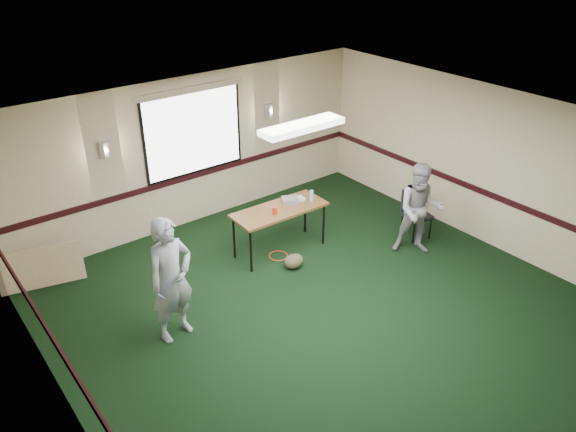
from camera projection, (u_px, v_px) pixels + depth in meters
ground at (345, 327)px, 7.78m from camera, size 8.00×8.00×0.00m
room_shell at (255, 174)px, 8.50m from camera, size 8.00×8.02×8.00m
folding_table at (280, 212)px, 9.21m from camera, size 1.62×0.69×0.80m
projector at (290, 200)px, 9.34m from camera, size 0.34×0.32×0.09m
game_console at (298, 199)px, 9.43m from camera, size 0.23×0.19×0.05m
red_cup at (275, 211)px, 8.99m from camera, size 0.08×0.08×0.12m
water_bottle at (311, 196)px, 9.36m from camera, size 0.06×0.06×0.20m
duffel_bag at (294, 261)px, 9.04m from camera, size 0.39×0.34×0.24m
cable_coil at (278, 256)px, 9.39m from camera, size 0.42×0.42×0.02m
folded_table at (41, 267)px, 8.52m from camera, size 1.24×0.48×0.63m
conference_chair at (415, 209)px, 9.80m from camera, size 0.51×0.52×0.86m
person_left at (171, 280)px, 7.25m from camera, size 0.71×0.52×1.77m
person_right at (420, 209)px, 9.17m from camera, size 0.97×0.96×1.59m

